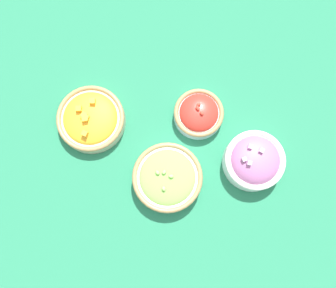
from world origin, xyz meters
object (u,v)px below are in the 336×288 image
object	(u,v)px
bowl_lettuce	(167,178)
bowl_red_onion	(254,161)
bowl_squash	(91,119)
bowl_cherry_tomatoes	(199,114)

from	to	relation	value
bowl_lettuce	bowl_red_onion	distance (m)	0.22
bowl_squash	bowl_cherry_tomatoes	world-z (taller)	same
bowl_lettuce	bowl_red_onion	bearing A→B (deg)	-178.97
bowl_lettuce	bowl_squash	xyz separation A→B (m)	(0.16, -0.18, -0.01)
bowl_lettuce	bowl_cherry_tomatoes	bearing A→B (deg)	-125.86
bowl_cherry_tomatoes	bowl_red_onion	bearing A→B (deg)	127.36
bowl_squash	bowl_red_onion	size ratio (longest dim) A/B	1.17
bowl_lettuce	bowl_cherry_tomatoes	size ratio (longest dim) A/B	1.35
bowl_squash	bowl_cherry_tomatoes	bearing A→B (deg)	172.91
bowl_squash	bowl_lettuce	bearing A→B (deg)	132.27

